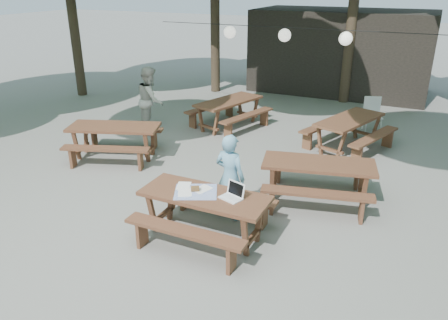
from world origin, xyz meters
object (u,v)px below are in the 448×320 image
woman (230,177)px  second_person (151,100)px  main_picnic_table (205,214)px  plastic_chair (372,122)px  picnic_table_nw (115,141)px

woman → second_person: (-3.75, 3.22, 0.11)m
main_picnic_table → plastic_chair: size_ratio=2.22×
second_person → woman: bearing=-160.1°
plastic_chair → second_person: bearing=-175.4°
second_person → plastic_chair: second_person is taller
woman → plastic_chair: size_ratio=1.67×
picnic_table_nw → woman: (3.49, -1.36, 0.36)m
main_picnic_table → plastic_chair: 6.70m
main_picnic_table → second_person: second_person is taller
woman → plastic_chair: woman is taller
main_picnic_table → picnic_table_nw: (-3.39, 2.08, 0.00)m
main_picnic_table → woman: 0.82m
picnic_table_nw → second_person: size_ratio=1.35×
main_picnic_table → woman: (0.10, 0.72, 0.36)m
main_picnic_table → second_person: (-3.65, 3.95, 0.48)m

